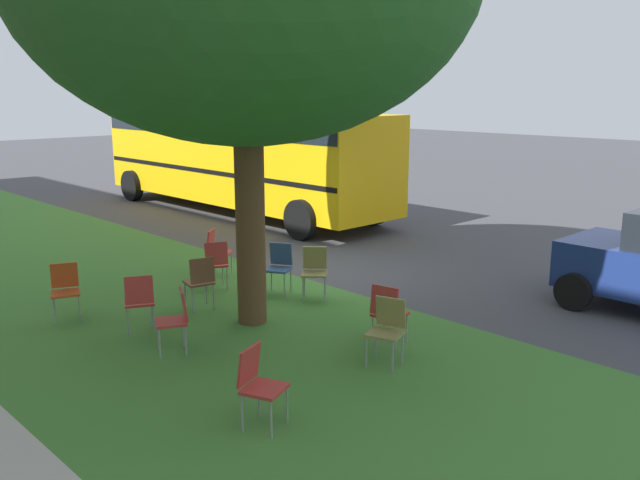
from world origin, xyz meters
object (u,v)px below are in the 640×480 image
(chair_3, at_px, (279,264))
(chair_9, at_px, (215,261))
(chair_6, at_px, (139,299))
(school_bus, at_px, (239,151))
(chair_2, at_px, (315,268))
(chair_10, at_px, (258,381))
(chair_1, at_px, (176,316))
(chair_4, at_px, (216,249))
(chair_5, at_px, (200,279))
(chair_0, at_px, (65,287))
(chair_8, at_px, (388,310))
(chair_7, at_px, (387,326))

(chair_3, distance_m, chair_9, 1.15)
(chair_6, bearing_deg, school_bus, -45.76)
(school_bus, bearing_deg, chair_2, 150.99)
(chair_10, distance_m, school_bus, 12.97)
(chair_1, height_order, chair_2, same)
(chair_6, bearing_deg, chair_10, 171.14)
(chair_4, distance_m, chair_6, 3.19)
(chair_1, xyz_separation_m, chair_2, (0.48, -3.02, 0.00))
(chair_2, relative_size, chair_5, 1.00)
(chair_10, bearing_deg, chair_2, -51.02)
(chair_0, height_order, chair_5, same)
(chair_0, height_order, chair_8, same)
(chair_1, xyz_separation_m, chair_3, (1.12, -2.77, 0.00))
(chair_2, xyz_separation_m, chair_4, (2.34, 0.36, 0.00))
(chair_0, bearing_deg, chair_9, -96.64)
(chair_5, bearing_deg, chair_4, -42.51)
(chair_0, relative_size, chair_4, 1.00)
(chair_8, bearing_deg, chair_7, 129.95)
(chair_3, bearing_deg, chair_7, 162.61)
(chair_8, xyz_separation_m, chair_9, (3.87, 0.13, 0.00))
(chair_10, relative_size, school_bus, 0.08)
(chair_10, bearing_deg, chair_7, -86.51)
(chair_6, bearing_deg, chair_2, -100.30)
(chair_4, bearing_deg, chair_3, -176.28)
(chair_2, bearing_deg, chair_9, 30.66)
(chair_9, height_order, school_bus, school_bus)
(chair_2, distance_m, chair_3, 0.68)
(chair_4, relative_size, chair_5, 1.00)
(chair_4, relative_size, chair_6, 1.00)
(chair_4, height_order, chair_5, same)
(chair_0, bearing_deg, chair_6, -158.58)
(chair_6, bearing_deg, chair_1, 178.68)
(chair_1, bearing_deg, chair_6, -1.32)
(chair_2, distance_m, chair_6, 3.04)
(chair_4, distance_m, chair_10, 6.08)
(chair_8, xyz_separation_m, school_bus, (9.82, -4.97, 1.24))
(chair_5, distance_m, chair_9, 1.12)
(chair_0, xyz_separation_m, chair_5, (-1.06, -1.75, 0.00))
(school_bus, bearing_deg, chair_5, 138.53)
(chair_3, bearing_deg, chair_4, 3.72)
(chair_0, xyz_separation_m, chair_7, (-4.58, -2.22, 0.00))
(chair_2, xyz_separation_m, chair_6, (0.54, 2.99, 0.00))
(chair_2, xyz_separation_m, school_bus, (7.52, -4.17, 1.24))
(chair_2, xyz_separation_m, chair_5, (0.81, 1.76, 0.00))
(chair_7, xyz_separation_m, chair_10, (-0.14, 2.23, 0.00))
(chair_10, bearing_deg, school_bus, -36.57)
(chair_0, relative_size, chair_8, 1.00)
(chair_3, distance_m, school_bus, 8.27)
(chair_4, xyz_separation_m, chair_10, (-5.19, 3.17, 0.00))
(chair_2, height_order, chair_3, same)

